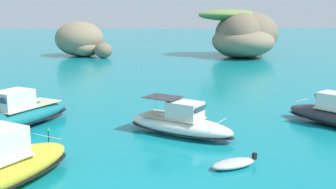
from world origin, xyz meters
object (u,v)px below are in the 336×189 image
(islet_small, at_px, (82,41))
(motorboat_white, at_px, (180,124))
(dinghy_tender, at_px, (234,163))
(islet_large, at_px, (242,36))
(motorboat_teal, at_px, (19,114))
(channel_buoy, at_px, (49,146))

(islet_small, distance_m, motorboat_white, 53.53)
(islet_small, height_order, dinghy_tender, islet_small)
(dinghy_tender, bearing_deg, motorboat_white, 111.02)
(islet_large, distance_m, dinghy_tender, 56.61)
(motorboat_teal, bearing_deg, islet_large, 59.19)
(motorboat_teal, bearing_deg, islet_small, 93.07)
(islet_small, distance_m, channel_buoy, 54.75)
(motorboat_white, distance_m, motorboat_teal, 11.71)
(motorboat_white, bearing_deg, islet_large, 71.76)
(motorboat_teal, bearing_deg, motorboat_white, -13.53)
(islet_small, xyz_separation_m, channel_buoy, (5.96, -54.36, -2.57))
(islet_large, distance_m, channel_buoy, 57.03)
(islet_small, bearing_deg, islet_large, -5.33)
(motorboat_white, xyz_separation_m, channel_buoy, (-8.05, -2.74, -0.45))
(islet_small, relative_size, motorboat_white, 1.63)
(motorboat_white, bearing_deg, dinghy_tender, -68.98)
(motorboat_teal, height_order, channel_buoy, motorboat_teal)
(motorboat_teal, distance_m, channel_buoy, 6.44)
(motorboat_teal, distance_m, dinghy_tender, 16.22)
(islet_small, relative_size, channel_buoy, 8.55)
(islet_large, relative_size, channel_buoy, 12.58)
(islet_small, distance_m, dinghy_tender, 59.91)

